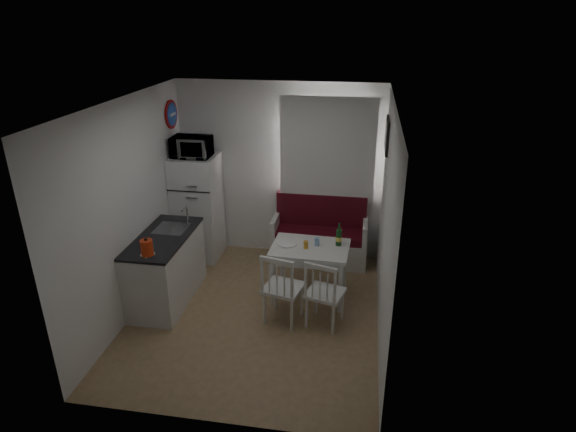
% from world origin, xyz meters
% --- Properties ---
extents(floor, '(3.00, 3.50, 0.02)m').
position_xyz_m(floor, '(0.00, 0.00, 0.00)').
color(floor, olive).
rests_on(floor, ground).
extents(ceiling, '(3.00, 3.50, 0.02)m').
position_xyz_m(ceiling, '(0.00, 0.00, 2.60)').
color(ceiling, white).
rests_on(ceiling, wall_back).
extents(wall_back, '(3.00, 0.02, 2.60)m').
position_xyz_m(wall_back, '(0.00, 1.75, 1.30)').
color(wall_back, white).
rests_on(wall_back, floor).
extents(wall_front, '(3.00, 0.02, 2.60)m').
position_xyz_m(wall_front, '(0.00, -1.75, 1.30)').
color(wall_front, white).
rests_on(wall_front, floor).
extents(wall_left, '(0.02, 3.50, 2.60)m').
position_xyz_m(wall_left, '(-1.50, 0.00, 1.30)').
color(wall_left, white).
rests_on(wall_left, floor).
extents(wall_right, '(0.02, 3.50, 2.60)m').
position_xyz_m(wall_right, '(1.50, 0.00, 1.30)').
color(wall_right, white).
rests_on(wall_right, floor).
extents(window, '(1.22, 0.06, 1.47)m').
position_xyz_m(window, '(0.70, 1.72, 1.62)').
color(window, silver).
rests_on(window, wall_back).
extents(curtain, '(1.35, 0.02, 1.50)m').
position_xyz_m(curtain, '(0.70, 1.65, 1.68)').
color(curtain, white).
rests_on(curtain, wall_back).
extents(kitchen_counter, '(0.62, 1.32, 1.16)m').
position_xyz_m(kitchen_counter, '(-1.20, 0.16, 0.46)').
color(kitchen_counter, silver).
rests_on(kitchen_counter, floor).
extents(wall_sign, '(0.03, 0.40, 0.40)m').
position_xyz_m(wall_sign, '(-1.47, 1.45, 2.15)').
color(wall_sign, '#1C4AAA').
rests_on(wall_sign, wall_left).
extents(picture_frame, '(0.04, 0.52, 0.42)m').
position_xyz_m(picture_frame, '(1.48, 1.10, 2.05)').
color(picture_frame, black).
rests_on(picture_frame, wall_right).
extents(bench, '(1.40, 0.54, 1.00)m').
position_xyz_m(bench, '(0.64, 1.51, 0.33)').
color(bench, silver).
rests_on(bench, floor).
extents(dining_table, '(1.00, 0.72, 0.73)m').
position_xyz_m(dining_table, '(0.61, 0.50, 0.65)').
color(dining_table, silver).
rests_on(dining_table, floor).
extents(chair_left, '(0.52, 0.51, 0.50)m').
position_xyz_m(chair_left, '(0.36, -0.17, 0.57)').
color(chair_left, silver).
rests_on(chair_left, floor).
extents(chair_right, '(0.51, 0.50, 0.47)m').
position_xyz_m(chair_right, '(0.86, -0.16, 0.55)').
color(chair_right, silver).
rests_on(chair_right, floor).
extents(fridge, '(0.63, 0.63, 1.58)m').
position_xyz_m(fridge, '(-1.18, 1.40, 0.79)').
color(fridge, white).
rests_on(fridge, floor).
extents(microwave, '(0.53, 0.36, 0.30)m').
position_xyz_m(microwave, '(-1.18, 1.35, 1.72)').
color(microwave, white).
rests_on(microwave, fridge).
extents(kettle, '(0.17, 0.17, 0.23)m').
position_xyz_m(kettle, '(-1.15, -0.38, 1.01)').
color(kettle, red).
rests_on(kettle, kitchen_counter).
extents(wine_bottle, '(0.08, 0.08, 0.31)m').
position_xyz_m(wine_bottle, '(0.96, 0.60, 0.88)').
color(wine_bottle, '#144117').
rests_on(wine_bottle, dining_table).
extents(drinking_glass_orange, '(0.06, 0.06, 0.10)m').
position_xyz_m(drinking_glass_orange, '(0.56, 0.45, 0.78)').
color(drinking_glass_orange, orange).
rests_on(drinking_glass_orange, dining_table).
extents(drinking_glass_blue, '(0.06, 0.06, 0.10)m').
position_xyz_m(drinking_glass_blue, '(0.69, 0.55, 0.78)').
color(drinking_glass_blue, '#7DA9D5').
rests_on(drinking_glass_blue, dining_table).
extents(plate, '(0.25, 0.25, 0.02)m').
position_xyz_m(plate, '(0.31, 0.52, 0.74)').
color(plate, white).
rests_on(plate, dining_table).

